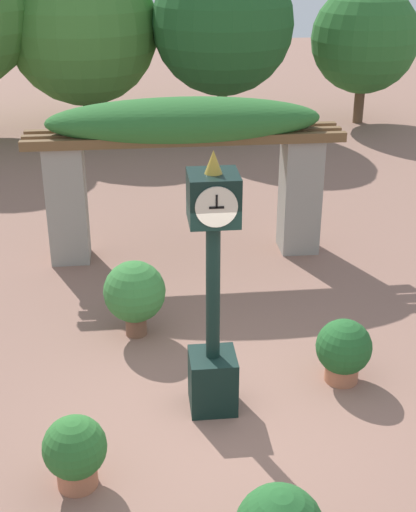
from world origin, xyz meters
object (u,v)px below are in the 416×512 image
(potted_plant_near_right, at_px, (75,451))
(potted_plant_far_right, at_px, (135,293))
(pedestal_clock, at_px, (213,303))
(potted_plant_near_left, at_px, (344,349))

(potted_plant_near_right, xyz_separation_m, potted_plant_far_right, (0.63, 2.84, 0.21))
(pedestal_clock, xyz_separation_m, potted_plant_near_left, (1.62, 0.34, -0.92))
(pedestal_clock, relative_size, potted_plant_far_right, 2.87)
(potted_plant_near_right, height_order, potted_plant_far_right, potted_plant_far_right)
(potted_plant_far_right, bearing_deg, potted_plant_near_left, -28.84)
(potted_plant_near_left, relative_size, potted_plant_near_right, 1.04)
(potted_plant_near_left, height_order, potted_plant_near_right, potted_plant_near_left)
(pedestal_clock, height_order, potted_plant_near_left, pedestal_clock)
(pedestal_clock, xyz_separation_m, potted_plant_far_right, (-0.85, 1.71, -0.73))
(potted_plant_near_left, distance_m, potted_plant_far_right, 2.83)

